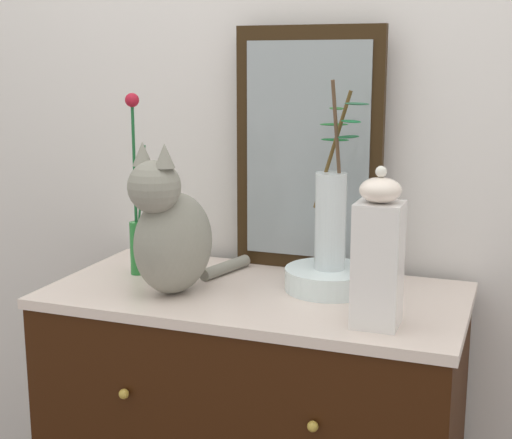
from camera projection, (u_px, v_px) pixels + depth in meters
wall_back at (298, 113)px, 2.06m from camera, size 4.40×0.08×2.60m
mirror_leaning at (308, 151)px, 1.97m from camera, size 0.40×0.03×0.65m
cat_sitting at (171, 232)px, 1.79m from camera, size 0.21×0.42×0.37m
vase_slim_green at (136, 216)px, 1.95m from camera, size 0.05×0.04×0.48m
bowl_porcelain at (329, 279)px, 1.84m from camera, size 0.22×0.22×0.06m
vase_glass_clear at (331, 213)px, 1.81m from camera, size 0.15×0.20×0.46m
jar_lidded_porcelain at (378, 254)px, 1.57m from camera, size 0.10×0.10×0.35m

